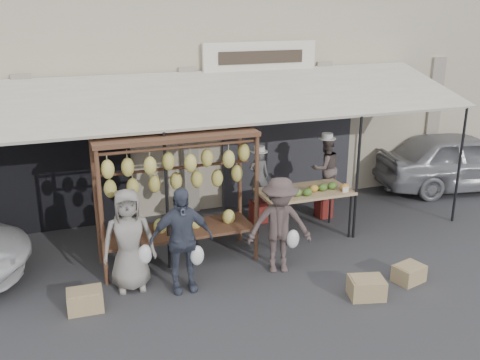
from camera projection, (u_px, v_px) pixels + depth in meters
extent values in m
plane|color=#2D2D30|center=(251.00, 290.00, 8.17)|extent=(90.00, 90.00, 0.00)
cube|color=#BAAB91|center=(154.00, 33.00, 12.87)|extent=(24.00, 6.00, 7.00)
cube|color=#232328|center=(288.00, 145.00, 11.58)|extent=(3.00, 0.10, 2.50)
cube|color=black|center=(61.00, 167.00, 10.04)|extent=(2.60, 0.10, 2.50)
cube|color=silver|center=(260.00, 57.00, 10.71)|extent=(2.40, 0.10, 0.60)
cube|color=beige|center=(205.00, 97.00, 9.41)|extent=(10.00, 2.34, 0.63)
cylinder|color=black|center=(167.00, 203.00, 8.51)|extent=(0.05, 0.05, 2.30)
cylinder|color=black|center=(357.00, 179.00, 9.65)|extent=(0.05, 0.05, 2.30)
cylinder|color=black|center=(459.00, 166.00, 10.41)|extent=(0.05, 0.05, 2.30)
cylinder|color=#4E2B1C|center=(102.00, 219.00, 8.00)|extent=(0.07, 0.07, 2.20)
cylinder|color=#4E2B1C|center=(256.00, 199.00, 8.82)|extent=(0.07, 0.07, 2.20)
cylinder|color=#4E2B1C|center=(96.00, 201.00, 8.71)|extent=(0.07, 0.07, 2.20)
cylinder|color=#4E2B1C|center=(240.00, 184.00, 9.53)|extent=(0.07, 0.07, 2.20)
cube|color=#4E2B1C|center=(174.00, 135.00, 8.42)|extent=(2.60, 0.90, 0.07)
cylinder|color=#4E2B1C|center=(180.00, 147.00, 8.14)|extent=(2.50, 0.05, 0.05)
cylinder|color=#4E2B1C|center=(169.00, 137.00, 8.77)|extent=(2.50, 0.05, 0.05)
cylinder|color=#4E2B1C|center=(176.00, 168.00, 8.59)|extent=(2.50, 0.05, 0.05)
cube|color=#4E2B1C|center=(178.00, 231.00, 8.93)|extent=(2.50, 0.80, 0.05)
ellipsoid|color=#E9D266|center=(108.00, 169.00, 7.86)|extent=(0.20, 0.18, 0.30)
ellipsoid|color=#E9D266|center=(128.00, 167.00, 8.11)|extent=(0.20, 0.18, 0.30)
ellipsoid|color=#E9D266|center=(150.00, 166.00, 8.07)|extent=(0.20, 0.18, 0.30)
ellipsoid|color=#E9D266|center=(168.00, 161.00, 8.30)|extent=(0.20, 0.18, 0.30)
ellipsoid|color=#E9D266|center=(190.00, 163.00, 8.28)|extent=(0.20, 0.18, 0.30)
ellipsoid|color=#E9D266|center=(207.00, 158.00, 8.51)|extent=(0.20, 0.18, 0.30)
ellipsoid|color=#E9D266|center=(229.00, 159.00, 8.48)|extent=(0.20, 0.18, 0.30)
ellipsoid|color=#E9D266|center=(244.00, 152.00, 8.71)|extent=(0.20, 0.18, 0.30)
ellipsoid|color=#E9D266|center=(110.00, 189.00, 8.32)|extent=(0.20, 0.18, 0.30)
ellipsoid|color=#E9D266|center=(133.00, 187.00, 8.44)|extent=(0.20, 0.18, 0.30)
ellipsoid|color=#E9D266|center=(155.00, 184.00, 8.55)|extent=(0.20, 0.18, 0.30)
ellipsoid|color=#E9D266|center=(176.00, 181.00, 8.66)|extent=(0.20, 0.18, 0.30)
ellipsoid|color=#E9D266|center=(197.00, 179.00, 8.78)|extent=(0.20, 0.18, 0.30)
ellipsoid|color=#E9D266|center=(217.00, 178.00, 8.90)|extent=(0.20, 0.18, 0.30)
ellipsoid|color=#E9D266|center=(237.00, 173.00, 9.00)|extent=(0.20, 0.18, 0.30)
cube|color=tan|center=(305.00, 192.00, 9.83)|extent=(1.70, 0.90, 0.05)
cylinder|color=black|center=(274.00, 227.00, 9.39)|extent=(0.04, 0.04, 0.85)
cylinder|color=black|center=(350.00, 216.00, 9.89)|extent=(0.04, 0.04, 0.85)
cylinder|color=black|center=(258.00, 213.00, 10.05)|extent=(0.04, 0.04, 0.85)
cylinder|color=black|center=(330.00, 203.00, 10.55)|extent=(0.04, 0.04, 0.85)
ellipsoid|color=#477226|center=(277.00, 196.00, 9.33)|extent=(0.18, 0.14, 0.14)
ellipsoid|color=#B25919|center=(285.00, 192.00, 9.53)|extent=(0.18, 0.14, 0.14)
ellipsoid|color=#598C33|center=(297.00, 193.00, 9.50)|extent=(0.18, 0.14, 0.14)
ellipsoid|color=#477226|center=(308.00, 192.00, 9.51)|extent=(0.18, 0.14, 0.14)
ellipsoid|color=gold|center=(314.00, 188.00, 9.71)|extent=(0.18, 0.14, 0.14)
ellipsoid|color=#477226|center=(323.00, 187.00, 9.77)|extent=(0.18, 0.14, 0.14)
ellipsoid|color=#477226|center=(332.00, 186.00, 9.85)|extent=(0.18, 0.14, 0.14)
ellipsoid|color=orange|center=(345.00, 187.00, 9.77)|extent=(0.18, 0.14, 0.14)
imported|color=#5E5D5B|center=(259.00, 176.00, 10.46)|extent=(0.44, 0.35, 1.06)
imported|color=#61534F|center=(326.00, 168.00, 10.67)|extent=(0.65, 0.52, 1.27)
imported|color=gray|center=(129.00, 240.00, 7.99)|extent=(0.82, 0.57, 1.60)
imported|color=#404758|center=(181.00, 240.00, 7.95)|extent=(0.98, 0.44, 1.64)
imported|color=#4B3D3A|center=(280.00, 225.00, 8.52)|extent=(1.15, 0.84, 1.60)
cube|color=maroon|center=(258.00, 211.00, 10.69)|extent=(0.37, 0.37, 0.43)
cube|color=maroon|center=(324.00, 207.00, 10.93)|extent=(0.30, 0.30, 0.40)
cube|color=tan|center=(366.00, 288.00, 7.93)|extent=(0.59, 0.50, 0.31)
cube|color=tan|center=(409.00, 273.00, 8.38)|extent=(0.53, 0.45, 0.27)
cube|color=tan|center=(85.00, 300.00, 7.60)|extent=(0.51, 0.39, 0.30)
imported|color=gray|center=(461.00, 160.00, 12.48)|extent=(4.25, 2.34, 1.37)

